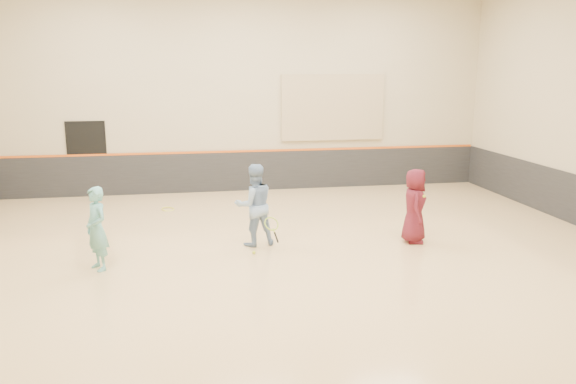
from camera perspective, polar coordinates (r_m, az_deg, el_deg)
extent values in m
cube|color=tan|center=(11.61, -1.69, -6.54)|extent=(15.00, 12.00, 0.20)
cube|color=#C2B18D|center=(16.96, -4.78, 10.14)|extent=(15.00, 0.02, 6.00)
cube|color=#C2B18D|center=(5.15, 7.99, 4.74)|extent=(15.00, 0.02, 6.00)
cube|color=#232326|center=(17.18, -4.63, 2.11)|extent=(14.90, 0.04, 1.20)
cube|color=#D85914|center=(17.07, -4.66, 4.16)|extent=(14.90, 0.03, 0.06)
cube|color=tan|center=(17.41, 4.58, 8.56)|extent=(3.20, 0.08, 2.00)
cube|color=black|center=(17.28, -19.70, 3.16)|extent=(1.10, 0.05, 2.20)
imported|color=#66B2B2|center=(10.94, -18.85, -3.55)|extent=(0.63, 0.69, 1.57)
imported|color=#819FC7|center=(11.80, -3.44, -1.32)|extent=(0.96, 0.81, 1.74)
imported|color=#561420|center=(12.30, 12.73, -1.38)|extent=(0.71, 0.89, 1.60)
sphere|color=#DBEE37|center=(11.43, -3.48, -6.14)|extent=(0.07, 0.07, 0.07)
sphere|color=#C0D331|center=(12.08, 13.66, -0.42)|extent=(0.07, 0.07, 0.07)
sphere|color=#BAD932|center=(15.06, -2.26, -1.54)|extent=(0.07, 0.07, 0.07)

